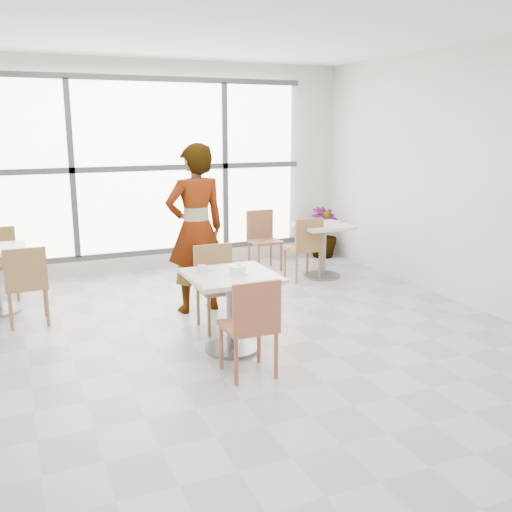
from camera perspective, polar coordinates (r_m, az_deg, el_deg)
name	(u,v)px	position (r m, az deg, el deg)	size (l,w,h in m)	color
floor	(243,352)	(5.48, -1.26, -9.58)	(7.00, 7.00, 0.00)	#9E9EA5
ceiling	(242,14)	(5.14, -1.44, 23.02)	(7.00, 7.00, 0.00)	white
wall_back	(151,168)	(8.43, -10.44, 8.67)	(6.00, 6.00, 0.00)	silver
wall_right	(497,181)	(6.81, 22.92, 6.89)	(7.00, 7.00, 0.00)	silver
window	(152,168)	(8.37, -10.33, 8.64)	(4.60, 0.07, 2.52)	white
main_table	(232,297)	(5.37, -2.45, -4.14)	(0.80, 0.80, 0.75)	silver
chair_near	(252,321)	(4.79, -0.42, -6.55)	(0.42, 0.42, 0.87)	#9D543B
chair_far	(217,281)	(6.03, -3.94, -2.45)	(0.42, 0.42, 0.87)	olive
oatmeal_bowl	(237,269)	(5.30, -1.88, -1.33)	(0.21, 0.21, 0.10)	white
coffee_cup	(202,269)	(5.37, -5.42, -1.33)	(0.16, 0.13, 0.07)	silver
person	(196,229)	(6.46, -6.04, 2.69)	(0.70, 0.46, 1.91)	black
bg_table_right	(323,243)	(8.03, 6.66, 1.29)	(0.70, 0.70, 0.75)	silver
bg_chair_left_near	(26,281)	(6.49, -21.93, -2.28)	(0.42, 0.42, 0.87)	olive
bg_chair_right_near	(305,245)	(7.84, 4.94, 1.14)	(0.42, 0.42, 0.87)	olive
bg_chair_right_far	(263,236)	(8.44, 0.66, 2.04)	(0.42, 0.42, 0.87)	brown
plant_right	(323,232)	(9.29, 6.72, 2.34)	(0.45, 0.45, 0.80)	#517639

